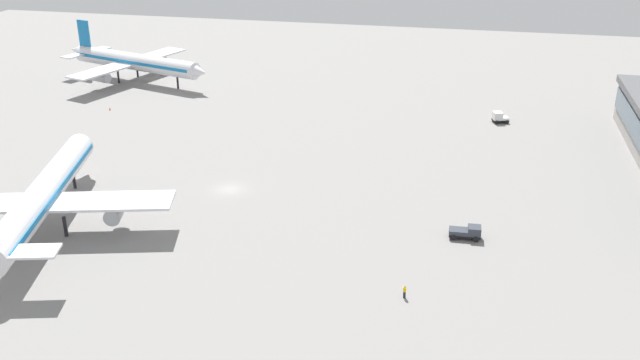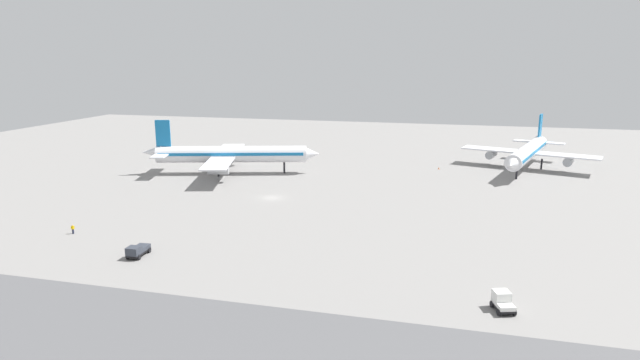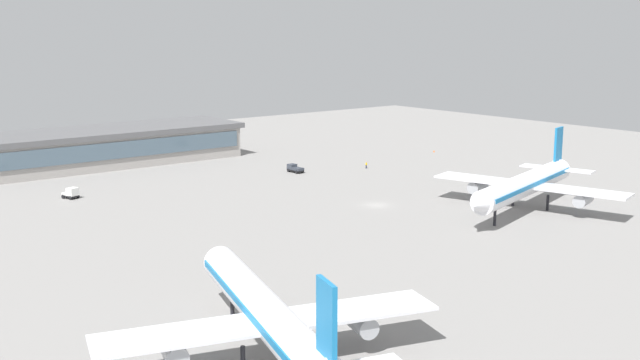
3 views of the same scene
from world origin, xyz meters
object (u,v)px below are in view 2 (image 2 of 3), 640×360
pushback_tractor (137,250)px  airplane_taxiing (528,152)px  airplane_at_gate (230,154)px  baggage_tug (502,301)px  safety_cone_near_gate (439,168)px  ground_crew_worker (73,229)px

pushback_tractor → airplane_taxiing: bearing=138.8°
airplane_at_gate → pushback_tractor: airplane_at_gate is taller
airplane_at_gate → baggage_tug: (64.04, -64.49, -4.04)m
airplane_taxiing → pushback_tractor: 107.52m
baggage_tug → airplane_taxiing: bearing=-26.0°
safety_cone_near_gate → ground_crew_worker: bearing=-129.9°
airplane_at_gate → pushback_tractor: size_ratio=10.27×
pushback_tractor → baggage_tug: size_ratio=1.24×
airplane_taxiing → safety_cone_near_gate: (-23.45, -5.55, -4.71)m
airplane_at_gate → safety_cone_near_gate: airplane_at_gate is taller
safety_cone_near_gate → baggage_tug: bearing=-82.9°
airplane_taxiing → baggage_tug: 90.31m
baggage_tug → ground_crew_worker: bearing=62.9°
ground_crew_worker → safety_cone_near_gate: ground_crew_worker is taller
airplane_at_gate → pushback_tractor: 60.69m
pushback_tractor → airplane_at_gate: bearing=-173.0°
ground_crew_worker → safety_cone_near_gate: size_ratio=2.78×
baggage_tug → safety_cone_near_gate: baggage_tug is taller
pushback_tractor → safety_cone_near_gate: bearing=148.4°
baggage_tug → ground_crew_worker: 71.61m
safety_cone_near_gate → pushback_tractor: bearing=-118.6°
pushback_tractor → ground_crew_worker: 18.48m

